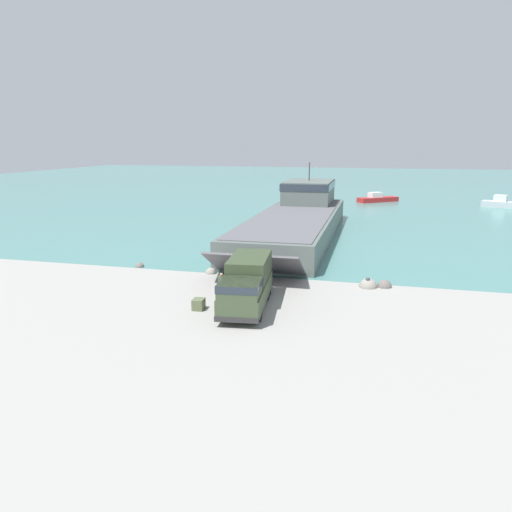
% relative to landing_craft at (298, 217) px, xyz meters
% --- Properties ---
extents(ground_plane, '(240.00, 240.00, 0.00)m').
position_rel_landing_craft_xyz_m(ground_plane, '(0.90, -24.16, -1.99)').
color(ground_plane, gray).
extents(water_surface, '(240.00, 180.00, 0.01)m').
position_rel_landing_craft_xyz_m(water_surface, '(0.90, 69.93, -1.98)').
color(water_surface, '#477F7A').
rests_on(water_surface, ground_plane).
extents(landing_craft, '(9.26, 38.28, 7.97)m').
position_rel_landing_craft_xyz_m(landing_craft, '(0.00, 0.00, 0.00)').
color(landing_craft, '#56605B').
rests_on(landing_craft, ground_plane).
extents(military_truck, '(3.49, 8.03, 3.15)m').
position_rel_landing_craft_xyz_m(military_truck, '(1.43, -27.75, -0.36)').
color(military_truck, '#3D4C33').
rests_on(military_truck, ground_plane).
extents(soldier_on_ramp, '(0.48, 0.32, 1.75)m').
position_rel_landing_craft_xyz_m(soldier_on_ramp, '(-0.86, -26.08, -0.97)').
color(soldier_on_ramp, '#475638').
rests_on(soldier_on_ramp, ground_plane).
extents(moored_boat_a, '(7.43, 6.56, 1.75)m').
position_rel_landing_craft_xyz_m(moored_boat_a, '(8.45, 35.59, -1.41)').
color(moored_boat_a, '#B22323').
rests_on(moored_boat_a, ground_plane).
extents(moored_boat_b, '(7.12, 4.36, 2.00)m').
position_rel_landing_craft_xyz_m(moored_boat_b, '(-5.46, 38.58, -1.32)').
color(moored_boat_b, '#B22323').
rests_on(moored_boat_b, ground_plane).
extents(moored_boat_c, '(6.87, 4.54, 2.02)m').
position_rel_landing_craft_xyz_m(moored_boat_c, '(28.82, 32.81, -1.32)').
color(moored_boat_c, '#B7BABF').
rests_on(moored_boat_c, ground_plane).
extents(mooring_bollard, '(0.36, 0.36, 0.78)m').
position_rel_landing_craft_xyz_m(mooring_bollard, '(8.93, -21.16, -1.57)').
color(mooring_bollard, '#333338').
rests_on(mooring_bollard, ground_plane).
extents(cargo_crate, '(0.76, 0.90, 0.71)m').
position_rel_landing_craft_xyz_m(cargo_crate, '(-1.47, -28.96, -1.63)').
color(cargo_crate, '#566042').
rests_on(cargo_crate, ground_plane).
extents(shoreline_rock_a, '(0.79, 0.79, 0.79)m').
position_rel_landing_craft_xyz_m(shoreline_rock_a, '(-10.51, -19.64, -1.99)').
color(shoreline_rock_a, '#66605B').
rests_on(shoreline_rock_a, ground_plane).
extents(shoreline_rock_b, '(0.93, 0.93, 0.93)m').
position_rel_landing_craft_xyz_m(shoreline_rock_b, '(-3.78, -20.09, -1.99)').
color(shoreline_rock_b, gray).
rests_on(shoreline_rock_b, ground_plane).
extents(shoreline_rock_c, '(1.11, 1.11, 1.11)m').
position_rel_landing_craft_xyz_m(shoreline_rock_c, '(10.14, -20.63, -1.99)').
color(shoreline_rock_c, '#66605B').
rests_on(shoreline_rock_c, ground_plane).
extents(shoreline_rock_d, '(1.35, 1.35, 1.35)m').
position_rel_landing_craft_xyz_m(shoreline_rock_d, '(8.96, -21.00, -1.99)').
color(shoreline_rock_d, gray).
rests_on(shoreline_rock_d, ground_plane).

